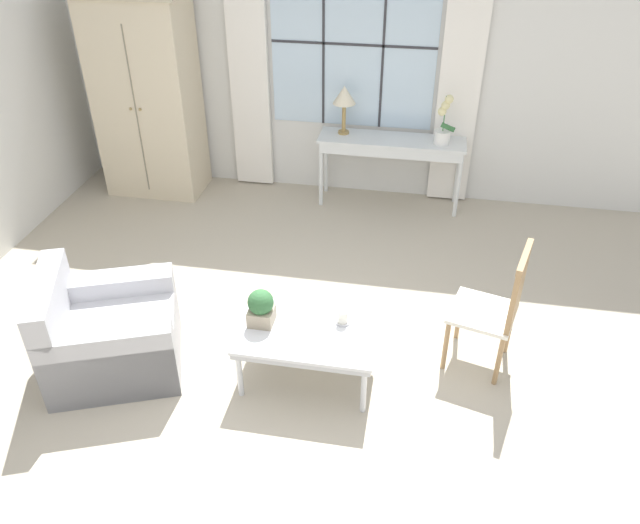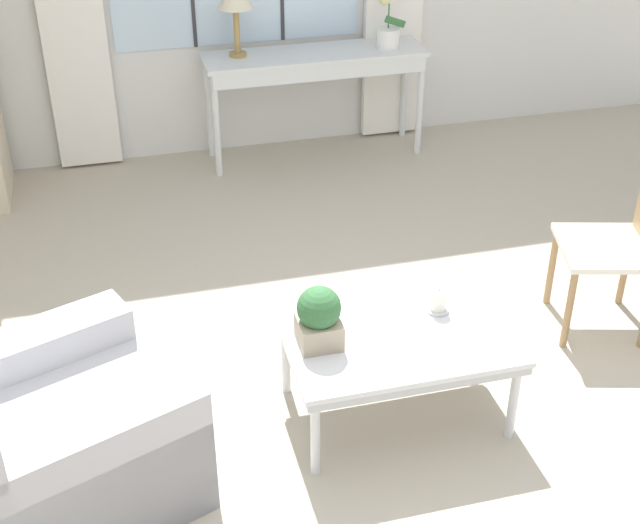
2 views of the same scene
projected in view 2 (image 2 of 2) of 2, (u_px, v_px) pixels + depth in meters
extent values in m
plane|color=#B2A893|center=(368.00, 418.00, 3.93)|extent=(14.00, 14.00, 0.00)
cube|color=silver|center=(315.00, 54.00, 5.90)|extent=(1.49, 0.40, 0.03)
cube|color=silver|center=(315.00, 64.00, 5.94)|extent=(1.43, 0.39, 0.10)
cylinder|color=silver|center=(217.00, 126.00, 5.81)|extent=(0.04, 0.04, 0.71)
cylinder|color=silver|center=(420.00, 105.00, 6.11)|extent=(0.04, 0.04, 0.71)
cylinder|color=silver|center=(209.00, 108.00, 6.08)|extent=(0.04, 0.04, 0.71)
cylinder|color=silver|center=(404.00, 89.00, 6.38)|extent=(0.04, 0.04, 0.71)
cylinder|color=#9E7F47|center=(238.00, 54.00, 5.82)|extent=(0.11, 0.11, 0.02)
cylinder|color=#9E7F47|center=(237.00, 30.00, 5.74)|extent=(0.04, 0.04, 0.29)
cylinder|color=white|center=(388.00, 38.00, 5.93)|extent=(0.15, 0.15, 0.14)
cylinder|color=#336638|center=(389.00, 2.00, 5.80)|extent=(0.01, 0.01, 0.35)
cube|color=#336638|center=(395.00, 22.00, 5.88)|extent=(0.15, 0.02, 0.09)
cube|color=#B2B2B7|center=(62.00, 452.00, 3.44)|extent=(1.14, 1.11, 0.44)
cube|color=#B2B2B7|center=(29.00, 394.00, 3.63)|extent=(0.91, 0.51, 0.58)
cube|color=#B2B2B7|center=(93.00, 489.00, 3.19)|extent=(0.91, 0.51, 0.58)
cube|color=white|center=(606.00, 248.00, 4.31)|extent=(0.54, 0.54, 0.03)
cylinder|color=#9E7A51|center=(569.00, 309.00, 4.27)|extent=(0.04, 0.04, 0.43)
cylinder|color=#9E7A51|center=(552.00, 267.00, 4.59)|extent=(0.04, 0.04, 0.43)
cylinder|color=#9E7A51|center=(625.00, 268.00, 4.59)|extent=(0.04, 0.04, 0.43)
cube|color=silver|center=(398.00, 337.00, 3.75)|extent=(0.96, 0.64, 0.03)
cube|color=#B1B3B8|center=(398.00, 344.00, 3.77)|extent=(0.94, 0.62, 0.04)
cylinder|color=silver|center=(315.00, 436.00, 3.55)|extent=(0.04, 0.04, 0.40)
cylinder|color=silver|center=(514.00, 400.00, 3.73)|extent=(0.04, 0.04, 0.40)
cylinder|color=silver|center=(286.00, 355.00, 3.99)|extent=(0.04, 0.04, 0.40)
cylinder|color=silver|center=(464.00, 327.00, 4.17)|extent=(0.04, 0.04, 0.40)
cube|color=tan|center=(319.00, 332.00, 3.66)|extent=(0.17, 0.17, 0.12)
sphere|color=#336638|center=(319.00, 308.00, 3.60)|extent=(0.18, 0.18, 0.18)
cylinder|color=silver|center=(438.00, 310.00, 3.89)|extent=(0.10, 0.10, 0.01)
cylinder|color=white|center=(438.00, 300.00, 3.86)|extent=(0.07, 0.07, 0.09)
cylinder|color=black|center=(439.00, 290.00, 3.84)|extent=(0.00, 0.00, 0.01)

